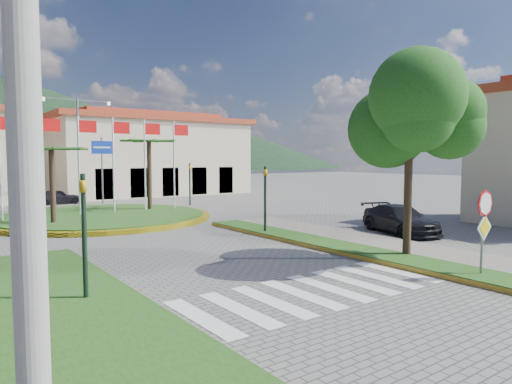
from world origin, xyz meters
TOP-DOWN VIEW (x-y plane):
  - ground at (0.00, 0.00)m, footprint 160.00×160.00m
  - sidewalk_right at (6.00, 2.00)m, footprint 4.00×28.00m
  - verge_right at (4.80, 2.00)m, footprint 1.60×28.00m
  - median_left at (-6.50, 6.00)m, footprint 5.00×14.00m
  - crosswalk at (0.00, 4.00)m, footprint 8.00×3.00m
  - roundabout_island at (0.00, 22.00)m, footprint 12.70×12.70m
  - stop_sign at (4.90, 1.96)m, footprint 0.80×0.11m
  - deciduous_tree at (5.50, 5.00)m, footprint 3.60×3.60m
  - utility_pole at (-7.50, 0.00)m, footprint 0.32×0.32m
  - traffic_light_left at (-5.20, 6.50)m, footprint 0.15×0.18m
  - traffic_light_right at (4.50, 12.00)m, footprint 0.15×0.18m
  - traffic_light_far at (8.00, 26.00)m, footprint 0.18×0.15m
  - direction_sign_west at (-2.00, 30.97)m, footprint 1.60×0.14m
  - direction_sign_east at (3.00, 30.97)m, footprint 1.60×0.14m
  - street_lamp_centre at (1.00, 30.00)m, footprint 4.80×0.16m
  - building_right at (10.00, 38.00)m, footprint 19.08×9.54m
  - hill_far_mid at (15.00, 160.00)m, footprint 180.00×180.00m
  - hill_far_east at (70.00, 135.00)m, footprint 120.00×120.00m
  - car_dark_a at (0.11, 32.80)m, footprint 3.40×1.41m
  - car_dark_b at (8.25, 35.14)m, footprint 3.33×1.32m
  - car_side_right at (9.96, 8.56)m, footprint 3.21×4.93m

SIDE VIEW (x-z plane):
  - ground at x=0.00m, z-range 0.00..0.00m
  - crosswalk at x=0.00m, z-range 0.00..0.01m
  - sidewalk_right at x=6.00m, z-range 0.00..0.15m
  - verge_right at x=4.80m, z-range 0.00..0.18m
  - median_left at x=-6.50m, z-range 0.00..0.18m
  - roundabout_island at x=0.00m, z-range -2.83..3.17m
  - car_dark_b at x=8.25m, z-range 0.00..1.08m
  - car_dark_a at x=0.11m, z-range 0.00..1.15m
  - car_side_right at x=9.96m, z-range 0.00..1.33m
  - stop_sign at x=4.90m, z-range 0.47..3.12m
  - traffic_light_left at x=-5.20m, z-range 0.34..3.54m
  - traffic_light_right at x=4.50m, z-range 0.34..3.54m
  - traffic_light_far at x=8.00m, z-range 0.34..3.54m
  - direction_sign_west at x=-2.00m, z-range 0.93..6.13m
  - direction_sign_east at x=3.00m, z-range 0.93..6.13m
  - building_right at x=10.00m, z-range -0.12..7.93m
  - street_lamp_centre at x=1.00m, z-range 0.50..8.50m
  - utility_pole at x=-7.50m, z-range 0.00..9.00m
  - deciduous_tree at x=5.50m, z-range 1.78..8.58m
  - hill_far_east at x=70.00m, z-range 0.00..18.00m
  - hill_far_mid at x=15.00m, z-range 0.00..30.00m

